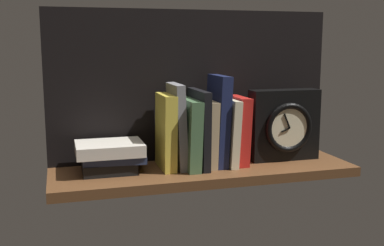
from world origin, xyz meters
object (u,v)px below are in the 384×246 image
book_red_requiem (238,130)px  framed_clock (285,125)px  book_yellow_seinlanguage (166,132)px  book_stack_side (111,156)px  book_navy_bierce (218,120)px  book_green_romantic (188,133)px  book_tan_shortstories (207,133)px  book_gray_chess (177,126)px  book_black_skeptic (199,128)px  book_cream_twain (228,131)px

book_red_requiem → framed_clock: (13.89, -0.28, 0.70)cm
book_yellow_seinlanguage → book_stack_side: bearing=179.3°
book_navy_bierce → book_green_romantic: bearing=180.0°
book_tan_shortstories → framed_clock: (22.55, -0.28, 1.05)cm
book_gray_chess → book_navy_bierce: bearing=-0.0°
book_gray_chess → book_tan_shortstories: book_gray_chess is taller
book_black_skeptic → book_stack_side: (-23.29, 0.17, -5.98)cm
book_cream_twain → framed_clock: framed_clock is taller
book_cream_twain → book_red_requiem: 2.91cm
book_yellow_seinlanguage → book_gray_chess: size_ratio=0.88×
book_red_requiem → book_green_romantic: bearing=180.0°
book_stack_side → book_tan_shortstories: bearing=-0.4°
book_gray_chess → book_tan_shortstories: (8.34, -0.00, -2.29)cm
book_black_skeptic → framed_clock: (25.02, -0.28, -0.36)cm
book_yellow_seinlanguage → book_gray_chess: bearing=0.0°
book_black_skeptic → book_cream_twain: bearing=0.0°
book_tan_shortstories → book_red_requiem: size_ratio=0.96×
book_gray_chess → book_red_requiem: size_ratio=1.21×
book_navy_bierce → framed_clock: 19.74cm
book_gray_chess → book_red_requiem: bearing=-0.0°
book_black_skeptic → book_stack_side: bearing=179.6°
book_tan_shortstories → book_red_requiem: book_red_requiem is taller
book_green_romantic → book_navy_bierce: size_ratio=0.75×
book_yellow_seinlanguage → book_cream_twain: (17.09, 0.00, -0.86)cm
book_tan_shortstories → book_cream_twain: bearing=0.0°
book_green_romantic → book_tan_shortstories: size_ratio=1.03×
book_tan_shortstories → book_yellow_seinlanguage: bearing=180.0°
book_green_romantic → book_red_requiem: book_red_requiem is taller
book_gray_chess → book_red_requiem: 17.12cm
book_red_requiem → book_tan_shortstories: bearing=180.0°
book_tan_shortstories → book_red_requiem: bearing=0.0°
book_cream_twain → framed_clock: bearing=-1.0°
book_gray_chess → book_stack_side: 18.73cm
book_gray_chess → book_cream_twain: (14.11, -0.00, -2.19)cm
framed_clock → book_green_romantic: bearing=179.4°
book_green_romantic → book_stack_side: size_ratio=1.02×
book_gray_chess → book_cream_twain: bearing=-0.0°
book_navy_bierce → framed_clock: (19.61, -0.28, -2.20)cm
framed_clock → book_navy_bierce: bearing=179.2°
book_yellow_seinlanguage → book_navy_bierce: 14.45cm
book_cream_twain → book_navy_bierce: bearing=-180.0°
book_green_romantic → book_cream_twain: size_ratio=1.02×
book_yellow_seinlanguage → book_green_romantic: bearing=0.0°
book_yellow_seinlanguage → framed_clock: bearing=-0.5°
book_cream_twain → book_red_requiem: (2.90, 0.00, 0.25)cm
book_navy_bierce → book_red_requiem: (5.72, 0.00, -2.91)cm
framed_clock → book_stack_side: (-48.31, 0.46, -5.62)cm
book_green_romantic → book_navy_bierce: book_navy_bierce is taller
book_gray_chess → book_navy_bierce: 11.32cm
book_yellow_seinlanguage → framed_clock: (33.87, -0.28, 0.09)cm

